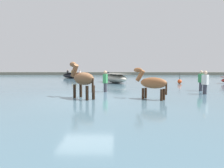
{
  "coord_description": "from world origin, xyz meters",
  "views": [
    {
      "loc": [
        1.38,
        -9.19,
        1.74
      ],
      "look_at": [
        1.13,
        2.44,
        0.85
      ],
      "focal_mm": 32.07,
      "sensor_mm": 36.0,
      "label": 1
    }
  ],
  "objects_px": {
    "boat_distant_west": "(115,78)",
    "boat_mid_channel": "(80,75)",
    "person_wading_mid": "(105,83)",
    "channel_buoy": "(180,81)",
    "horse_trailing_chestnut": "(152,84)",
    "person_onlooker_left": "(205,85)",
    "horse_lead_bay": "(83,80)",
    "person_spectator_far": "(201,83)",
    "boat_distant_east": "(71,75)"
  },
  "relations": [
    {
      "from": "boat_distant_west",
      "to": "boat_mid_channel",
      "type": "height_order",
      "value": "boat_mid_channel"
    },
    {
      "from": "person_wading_mid",
      "to": "channel_buoy",
      "type": "bearing_deg",
      "value": 46.39
    },
    {
      "from": "boat_mid_channel",
      "to": "person_wading_mid",
      "type": "distance_m",
      "value": 23.57
    },
    {
      "from": "horse_trailing_chestnut",
      "to": "person_onlooker_left",
      "type": "xyz_separation_m",
      "value": [
        3.22,
        1.89,
        -0.19
      ]
    },
    {
      "from": "horse_trailing_chestnut",
      "to": "person_onlooker_left",
      "type": "bearing_deg",
      "value": 30.44
    },
    {
      "from": "horse_lead_bay",
      "to": "person_wading_mid",
      "type": "xyz_separation_m",
      "value": [
        0.91,
        2.66,
        -0.37
      ]
    },
    {
      "from": "person_spectator_far",
      "to": "boat_mid_channel",
      "type": "bearing_deg",
      "value": 117.85
    },
    {
      "from": "horse_lead_bay",
      "to": "horse_trailing_chestnut",
      "type": "relative_size",
      "value": 1.16
    },
    {
      "from": "person_wading_mid",
      "to": "person_spectator_far",
      "type": "xyz_separation_m",
      "value": [
        5.97,
        0.69,
        0.0
      ]
    },
    {
      "from": "boat_distant_east",
      "to": "boat_mid_channel",
      "type": "relative_size",
      "value": 1.21
    },
    {
      "from": "horse_trailing_chestnut",
      "to": "boat_mid_channel",
      "type": "bearing_deg",
      "value": 107.33
    },
    {
      "from": "boat_distant_west",
      "to": "person_onlooker_left",
      "type": "distance_m",
      "value": 10.2
    },
    {
      "from": "boat_distant_east",
      "to": "channel_buoy",
      "type": "relative_size",
      "value": 4.3
    },
    {
      "from": "horse_lead_bay",
      "to": "horse_trailing_chestnut",
      "type": "height_order",
      "value": "horse_lead_bay"
    },
    {
      "from": "boat_distant_west",
      "to": "boat_mid_channel",
      "type": "bearing_deg",
      "value": 112.98
    },
    {
      "from": "boat_distant_east",
      "to": "horse_lead_bay",
      "type": "bearing_deg",
      "value": -75.75
    },
    {
      "from": "horse_lead_bay",
      "to": "person_wading_mid",
      "type": "bearing_deg",
      "value": 71.1
    },
    {
      "from": "boat_distant_east",
      "to": "person_spectator_far",
      "type": "distance_m",
      "value": 20.58
    },
    {
      "from": "horse_lead_bay",
      "to": "boat_distant_west",
      "type": "distance_m",
      "value": 10.74
    },
    {
      "from": "horse_lead_bay",
      "to": "person_onlooker_left",
      "type": "xyz_separation_m",
      "value": [
        6.41,
        1.7,
        -0.37
      ]
    },
    {
      "from": "horse_lead_bay",
      "to": "boat_distant_east",
      "type": "relative_size",
      "value": 0.54
    },
    {
      "from": "boat_mid_channel",
      "to": "person_onlooker_left",
      "type": "height_order",
      "value": "person_onlooker_left"
    },
    {
      "from": "horse_trailing_chestnut",
      "to": "person_wading_mid",
      "type": "height_order",
      "value": "horse_trailing_chestnut"
    },
    {
      "from": "horse_trailing_chestnut",
      "to": "person_onlooker_left",
      "type": "relative_size",
      "value": 1.1
    },
    {
      "from": "boat_distant_west",
      "to": "boat_distant_east",
      "type": "bearing_deg",
      "value": 124.83
    },
    {
      "from": "horse_trailing_chestnut",
      "to": "boat_distant_west",
      "type": "bearing_deg",
      "value": 98.98
    },
    {
      "from": "person_onlooker_left",
      "to": "horse_trailing_chestnut",
      "type": "bearing_deg",
      "value": -149.56
    },
    {
      "from": "person_spectator_far",
      "to": "channel_buoy",
      "type": "relative_size",
      "value": 1.8
    },
    {
      "from": "horse_lead_bay",
      "to": "boat_mid_channel",
      "type": "distance_m",
      "value": 25.98
    },
    {
      "from": "boat_distant_east",
      "to": "person_wading_mid",
      "type": "xyz_separation_m",
      "value": [
        6.01,
        -17.42,
        0.12
      ]
    },
    {
      "from": "person_onlooker_left",
      "to": "channel_buoy",
      "type": "relative_size",
      "value": 1.8
    },
    {
      "from": "horse_trailing_chestnut",
      "to": "boat_distant_west",
      "type": "relative_size",
      "value": 0.4
    },
    {
      "from": "channel_buoy",
      "to": "horse_lead_bay",
      "type": "bearing_deg",
      "value": -128.08
    },
    {
      "from": "channel_buoy",
      "to": "horse_trailing_chestnut",
      "type": "bearing_deg",
      "value": -113.88
    },
    {
      "from": "horse_lead_bay",
      "to": "boat_distant_west",
      "type": "relative_size",
      "value": 0.47
    },
    {
      "from": "horse_trailing_chestnut",
      "to": "channel_buoy",
      "type": "relative_size",
      "value": 1.98
    },
    {
      "from": "horse_lead_bay",
      "to": "horse_trailing_chestnut",
      "type": "xyz_separation_m",
      "value": [
        3.19,
        -0.19,
        -0.17
      ]
    },
    {
      "from": "person_onlooker_left",
      "to": "boat_distant_east",
      "type": "bearing_deg",
      "value": 122.05
    },
    {
      "from": "person_wading_mid",
      "to": "boat_distant_east",
      "type": "bearing_deg",
      "value": 109.04
    },
    {
      "from": "person_spectator_far",
      "to": "boat_distant_east",
      "type": "bearing_deg",
      "value": 125.59
    },
    {
      "from": "boat_distant_west",
      "to": "boat_mid_channel",
      "type": "relative_size",
      "value": 1.39
    },
    {
      "from": "person_spectator_far",
      "to": "channel_buoy",
      "type": "bearing_deg",
      "value": 84.14
    },
    {
      "from": "person_onlooker_left",
      "to": "person_spectator_far",
      "type": "bearing_deg",
      "value": 74.02
    },
    {
      "from": "person_wading_mid",
      "to": "person_onlooker_left",
      "type": "bearing_deg",
      "value": -9.91
    },
    {
      "from": "horse_lead_bay",
      "to": "boat_distant_east",
      "type": "distance_m",
      "value": 20.73
    },
    {
      "from": "boat_mid_channel",
      "to": "person_spectator_far",
      "type": "bearing_deg",
      "value": -62.15
    },
    {
      "from": "horse_trailing_chestnut",
      "to": "boat_distant_west",
      "type": "height_order",
      "value": "horse_trailing_chestnut"
    },
    {
      "from": "person_wading_mid",
      "to": "person_onlooker_left",
      "type": "height_order",
      "value": "same"
    },
    {
      "from": "boat_distant_west",
      "to": "person_spectator_far",
      "type": "height_order",
      "value": "person_spectator_far"
    },
    {
      "from": "boat_distant_west",
      "to": "person_onlooker_left",
      "type": "height_order",
      "value": "person_onlooker_left"
    }
  ]
}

